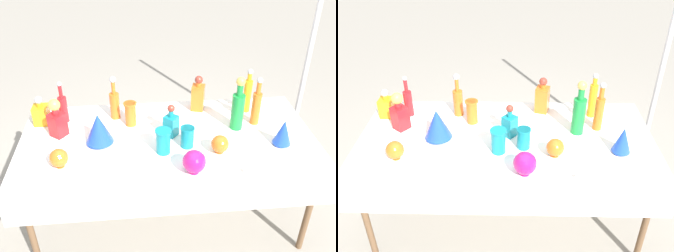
% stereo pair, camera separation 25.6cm
% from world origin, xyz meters
% --- Properties ---
extents(ground_plane, '(40.00, 40.00, 0.00)m').
position_xyz_m(ground_plane, '(0.00, 0.00, 0.00)').
color(ground_plane, '#A0998C').
extents(display_table, '(2.06, 1.03, 0.76)m').
position_xyz_m(display_table, '(0.00, -0.03, 0.71)').
color(display_table, white).
rests_on(display_table, ground).
extents(tall_bottle_0, '(0.06, 0.06, 0.35)m').
position_xyz_m(tall_bottle_0, '(0.64, 0.32, 0.91)').
color(tall_bottle_0, orange).
rests_on(tall_bottle_0, display_table).
extents(tall_bottle_1, '(0.07, 0.07, 0.34)m').
position_xyz_m(tall_bottle_1, '(-0.37, 0.31, 0.89)').
color(tall_bottle_1, orange).
rests_on(tall_bottle_1, display_table).
extents(tall_bottle_2, '(0.06, 0.06, 0.32)m').
position_xyz_m(tall_bottle_2, '(-0.75, 0.30, 0.88)').
color(tall_bottle_2, red).
rests_on(tall_bottle_2, display_table).
extents(tall_bottle_3, '(0.07, 0.07, 0.37)m').
position_xyz_m(tall_bottle_3, '(0.66, 0.14, 0.91)').
color(tall_bottle_3, orange).
rests_on(tall_bottle_3, display_table).
extents(tall_bottle_4, '(0.09, 0.09, 0.40)m').
position_xyz_m(tall_bottle_4, '(0.51, 0.09, 0.93)').
color(tall_bottle_4, '#198C38').
rests_on(tall_bottle_4, display_table).
extents(square_decanter_0, '(0.12, 0.12, 0.29)m').
position_xyz_m(square_decanter_0, '(0.27, 0.38, 0.88)').
color(square_decanter_0, orange).
rests_on(square_decanter_0, display_table).
extents(square_decanter_1, '(0.12, 0.12, 0.24)m').
position_xyz_m(square_decanter_1, '(0.03, 0.04, 0.86)').
color(square_decanter_1, teal).
rests_on(square_decanter_1, display_table).
extents(square_decanter_2, '(0.14, 0.14, 0.29)m').
position_xyz_m(square_decanter_2, '(-0.76, 0.11, 0.89)').
color(square_decanter_2, red).
rests_on(square_decanter_2, display_table).
extents(square_decanter_3, '(0.11, 0.11, 0.22)m').
position_xyz_m(square_decanter_3, '(-0.91, 0.28, 0.85)').
color(square_decanter_3, orange).
rests_on(square_decanter_3, display_table).
extents(slender_vase_0, '(0.10, 0.10, 0.18)m').
position_xyz_m(slender_vase_0, '(-0.25, 0.20, 0.86)').
color(slender_vase_0, orange).
rests_on(slender_vase_0, display_table).
extents(slender_vase_1, '(0.11, 0.11, 0.17)m').
position_xyz_m(slender_vase_1, '(-0.05, -0.16, 0.85)').
color(slender_vase_1, teal).
rests_on(slender_vase_1, display_table).
extents(slender_vase_2, '(0.10, 0.10, 0.15)m').
position_xyz_m(slender_vase_2, '(0.12, -0.11, 0.84)').
color(slender_vase_2, teal).
rests_on(slender_vase_2, display_table).
extents(fluted_vase_0, '(0.19, 0.19, 0.22)m').
position_xyz_m(fluted_vase_0, '(-0.47, -0.01, 0.88)').
color(fluted_vase_0, blue).
rests_on(fluted_vase_0, display_table).
extents(fluted_vase_1, '(0.12, 0.12, 0.19)m').
position_xyz_m(fluted_vase_1, '(0.76, -0.15, 0.86)').
color(fluted_vase_1, blue).
rests_on(fluted_vase_1, display_table).
extents(round_bowl_0, '(0.12, 0.12, 0.13)m').
position_xyz_m(round_bowl_0, '(-0.71, -0.25, 0.83)').
color(round_bowl_0, orange).
rests_on(round_bowl_0, display_table).
extents(round_bowl_1, '(0.14, 0.14, 0.15)m').
position_xyz_m(round_bowl_1, '(0.12, -0.38, 0.84)').
color(round_bowl_1, '#C61972').
rests_on(round_bowl_1, display_table).
extents(round_bowl_2, '(0.12, 0.12, 0.13)m').
position_xyz_m(round_bowl_2, '(0.32, -0.20, 0.83)').
color(round_bowl_2, orange).
rests_on(round_bowl_2, display_table).
extents(price_tag_left, '(0.06, 0.02, 0.04)m').
position_xyz_m(price_tag_left, '(0.46, -0.42, 0.78)').
color(price_tag_left, white).
rests_on(price_tag_left, display_table).
extents(cardboard_box_behind_left, '(0.64, 0.54, 0.43)m').
position_xyz_m(cardboard_box_behind_left, '(-0.47, 0.93, 0.17)').
color(cardboard_box_behind_left, tan).
rests_on(cardboard_box_behind_left, ground).
extents(canopy_pole, '(0.18, 0.18, 2.26)m').
position_xyz_m(canopy_pole, '(1.27, 0.71, 0.88)').
color(canopy_pole, silver).
rests_on(canopy_pole, ground).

